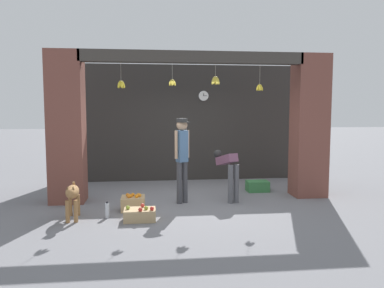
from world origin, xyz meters
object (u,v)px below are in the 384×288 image
object	(u,v)px
wall_clock	(204,96)
fruit_crate_apples	(140,214)
produce_box_green	(257,186)
water_bottle	(107,210)
shopkeeper	(182,153)
dog	(72,195)
worker_stooping	(228,168)
fruit_crate_oranges	(133,203)

from	to	relation	value
wall_clock	fruit_crate_apples	bearing A→B (deg)	-114.30
produce_box_green	water_bottle	distance (m)	3.74
shopkeeper	water_bottle	size ratio (longest dim) A/B	5.95
dog	produce_box_green	xyz separation A→B (m)	(3.87, 1.84, -0.32)
worker_stooping	fruit_crate_oranges	distance (m)	2.11
shopkeeper	dog	bearing A→B (deg)	-3.54
worker_stooping	fruit_crate_oranges	world-z (taller)	worker_stooping
produce_box_green	wall_clock	world-z (taller)	wall_clock
fruit_crate_apples	water_bottle	size ratio (longest dim) A/B	1.86
dog	fruit_crate_apples	bearing A→B (deg)	75.18
dog	shopkeeper	xyz separation A→B (m)	(2.01, 0.94, 0.61)
shopkeeper	fruit_crate_apples	world-z (taller)	shopkeeper
dog	water_bottle	world-z (taller)	dog
shopkeeper	produce_box_green	bearing A→B (deg)	177.24
fruit_crate_oranges	wall_clock	world-z (taller)	wall_clock
worker_stooping	fruit_crate_oranges	xyz separation A→B (m)	(-1.96, -0.55, -0.55)
dog	produce_box_green	bearing A→B (deg)	109.92
fruit_crate_oranges	produce_box_green	size ratio (longest dim) A/B	0.88
shopkeeper	fruit_crate_oranges	distance (m)	1.41
fruit_crate_apples	water_bottle	bearing A→B (deg)	157.98
fruit_crate_apples	water_bottle	distance (m)	0.63
wall_clock	shopkeeper	bearing A→B (deg)	-107.79
dog	water_bottle	xyz separation A→B (m)	(0.59, 0.04, -0.30)
dog	produce_box_green	size ratio (longest dim) A/B	1.63
worker_stooping	fruit_crate_apples	xyz separation A→B (m)	(-1.81, -1.23, -0.59)
shopkeeper	fruit_crate_apples	distance (m)	1.69
water_bottle	dog	bearing A→B (deg)	-175.64
fruit_crate_apples	produce_box_green	bearing A→B (deg)	37.03
wall_clock	worker_stooping	bearing A→B (deg)	-85.59
fruit_crate_oranges	produce_box_green	world-z (taller)	fruit_crate_oranges
dog	fruit_crate_oranges	xyz separation A→B (m)	(1.03, 0.49, -0.30)
worker_stooping	produce_box_green	size ratio (longest dim) A/B	2.07
worker_stooping	wall_clock	xyz separation A→B (m)	(-0.18, 2.38, 1.60)
shopkeeper	fruit_crate_apples	bearing A→B (deg)	24.96
produce_box_green	wall_clock	xyz separation A→B (m)	(-1.07, 1.58, 2.17)
dog	water_bottle	bearing A→B (deg)	88.83
produce_box_green	wall_clock	bearing A→B (deg)	124.04
shopkeeper	fruit_crate_apples	size ratio (longest dim) A/B	3.21
fruit_crate_oranges	worker_stooping	bearing A→B (deg)	15.54
water_bottle	wall_clock	size ratio (longest dim) A/B	1.04
shopkeeper	fruit_crate_oranges	world-z (taller)	shopkeeper
dog	wall_clock	size ratio (longest dim) A/B	2.90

